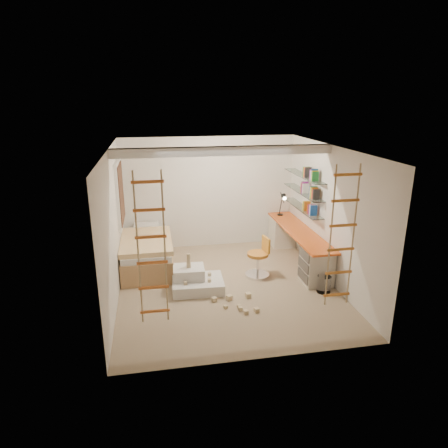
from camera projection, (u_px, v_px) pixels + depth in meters
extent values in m
plane|color=#957A60|center=(227.00, 286.00, 7.60)|extent=(4.50, 4.50, 0.00)
cube|color=white|center=(224.00, 151.00, 7.11)|extent=(4.00, 0.18, 0.16)
cube|color=white|center=(119.00, 193.00, 8.20)|extent=(0.06, 1.15, 1.35)
cube|color=#4C2D1E|center=(121.00, 193.00, 8.20)|extent=(0.02, 1.00, 1.20)
cylinder|color=white|center=(324.00, 284.00, 7.33)|extent=(0.25, 0.25, 0.32)
cube|color=#E65A1B|center=(299.00, 231.00, 8.45)|extent=(0.55, 2.80, 0.04)
cube|color=beige|center=(282.00, 231.00, 9.60)|extent=(0.52, 0.55, 0.71)
cube|color=beige|center=(317.00, 266.00, 7.63)|extent=(0.52, 0.55, 0.71)
cube|color=#4C4742|center=(304.00, 255.00, 7.51)|extent=(0.02, 0.50, 0.18)
cube|color=#4C4742|center=(303.00, 265.00, 7.57)|extent=(0.02, 0.50, 0.18)
cube|color=#4C4742|center=(303.00, 276.00, 7.64)|extent=(0.02, 0.50, 0.18)
cube|color=white|center=(302.00, 208.00, 8.63)|extent=(0.25, 1.80, 0.01)
cube|color=white|center=(303.00, 192.00, 8.52)|extent=(0.25, 1.80, 0.01)
cube|color=white|center=(304.00, 176.00, 8.42)|extent=(0.25, 1.80, 0.01)
cube|color=#AD7F51|center=(147.00, 256.00, 8.43)|extent=(1.00, 2.00, 0.45)
cube|color=white|center=(147.00, 244.00, 8.35)|extent=(0.95, 1.95, 0.12)
cube|color=gold|center=(146.00, 241.00, 8.17)|extent=(1.02, 1.60, 0.10)
cube|color=white|center=(146.00, 226.00, 9.06)|extent=(0.55, 0.35, 0.12)
cylinder|color=black|center=(280.00, 215.00, 9.51)|extent=(0.14, 0.14, 0.02)
cylinder|color=black|center=(280.00, 207.00, 9.45)|extent=(0.02, 0.15, 0.36)
cylinder|color=black|center=(282.00, 198.00, 9.28)|extent=(0.02, 0.27, 0.20)
cone|color=black|center=(284.00, 197.00, 9.16)|extent=(0.12, 0.14, 0.15)
cylinder|color=#FFEABF|center=(285.00, 198.00, 9.13)|extent=(0.08, 0.04, 0.08)
cylinder|color=orange|center=(258.00, 254.00, 7.89)|extent=(0.48, 0.48, 0.06)
cube|color=orange|center=(266.00, 244.00, 7.88)|extent=(0.09, 0.32, 0.30)
cylinder|color=silver|center=(258.00, 264.00, 7.95)|extent=(0.06, 0.06, 0.42)
cylinder|color=silver|center=(257.00, 275.00, 8.02)|extent=(0.55, 0.55, 0.05)
cube|color=silver|center=(198.00, 284.00, 7.44)|extent=(0.97, 0.78, 0.21)
cube|color=silver|center=(189.00, 272.00, 7.45)|extent=(0.60, 0.50, 0.21)
cube|color=#CCB284|center=(189.00, 265.00, 7.41)|extent=(0.08, 0.08, 0.08)
cube|color=#CCB284|center=(188.00, 262.00, 7.39)|extent=(0.07, 0.07, 0.07)
cube|color=#CCB284|center=(188.00, 257.00, 7.36)|extent=(0.06, 0.06, 0.12)
cube|color=#CCB284|center=(209.00, 280.00, 7.30)|extent=(0.06, 0.06, 0.06)
cube|color=#CCB284|center=(209.00, 274.00, 7.55)|extent=(0.06, 0.06, 0.06)
cube|color=#CCB284|center=(186.00, 283.00, 7.19)|extent=(0.06, 0.06, 0.06)
cube|color=#CCB284|center=(239.00, 306.00, 6.81)|extent=(0.07, 0.07, 0.07)
cube|color=#CCB284|center=(229.00, 298.00, 7.08)|extent=(0.07, 0.07, 0.07)
cube|color=#CCB284|center=(240.00, 309.00, 6.73)|extent=(0.07, 0.07, 0.07)
cube|color=#CCB284|center=(214.00, 300.00, 7.02)|extent=(0.07, 0.07, 0.07)
cube|color=#CCB284|center=(248.00, 296.00, 7.16)|extent=(0.07, 0.07, 0.07)
cube|color=#CCB284|center=(226.00, 307.00, 6.79)|extent=(0.07, 0.07, 0.07)
cube|color=#CCB284|center=(257.00, 310.00, 6.68)|extent=(0.07, 0.07, 0.07)
cube|color=#CCB284|center=(246.00, 312.00, 6.63)|extent=(0.07, 0.07, 0.07)
cube|color=#CCB284|center=(246.00, 312.00, 6.62)|extent=(0.07, 0.07, 0.07)
cube|color=#194CA5|center=(302.00, 203.00, 8.60)|extent=(0.14, 0.58, 0.22)
cube|color=white|center=(303.00, 187.00, 8.49)|extent=(0.14, 0.70, 0.22)
cube|color=#8C1E7F|center=(304.00, 170.00, 8.38)|extent=(0.14, 0.64, 0.22)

